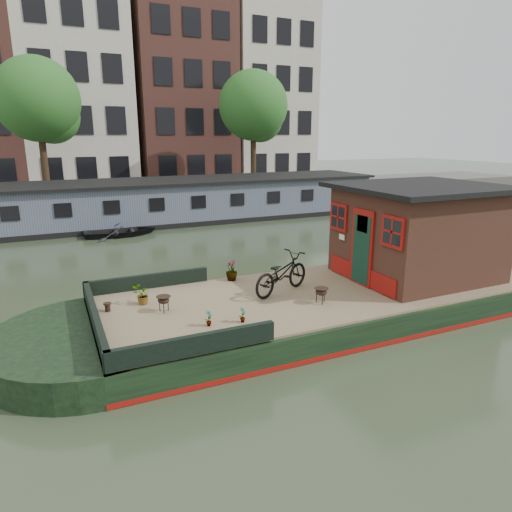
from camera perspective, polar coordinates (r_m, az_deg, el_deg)
name	(u,v)px	position (r m, az deg, el deg)	size (l,w,h in m)	color
ground	(345,311)	(11.79, 11.03, -6.75)	(120.00, 120.00, 0.00)	#2F3D26
houseboat_hull	(299,309)	(11.01, 5.39, -6.60)	(14.01, 4.02, 0.60)	black
houseboat_deck	(346,287)	(11.57, 11.18, -3.88)	(11.80, 3.80, 0.05)	#816F4F
bow_bulwark	(139,312)	(9.61, -14.39, -6.75)	(3.00, 4.00, 0.35)	black
cabin	(418,231)	(12.63, 19.59, 3.00)	(4.00, 3.50, 2.42)	black
bicycle	(281,273)	(10.80, 3.19, -2.19)	(0.63, 1.80, 0.95)	black
potted_plant_a	(242,314)	(9.20, -1.70, -7.32)	(0.18, 0.12, 0.34)	#96532A
potted_plant_c	(142,295)	(10.43, -14.05, -4.78)	(0.38, 0.33, 0.42)	#97352C
potted_plant_d	(232,270)	(11.77, -3.06, -1.77)	(0.30, 0.30, 0.54)	brown
potted_plant_e	(209,318)	(9.07, -5.94, -7.72)	(0.18, 0.12, 0.34)	#9F562E
brazier_front	(321,295)	(10.30, 8.15, -4.91)	(0.33, 0.33, 0.36)	black
brazier_rear	(164,304)	(9.92, -11.46, -5.89)	(0.32, 0.32, 0.35)	black
bollard_port	(108,307)	(10.27, -18.06, -6.10)	(0.17, 0.17, 0.19)	black
bollard_stbd	(221,337)	(8.37, -4.46, -10.09)	(0.20, 0.20, 0.23)	black
dinghy	(120,228)	(20.91, -16.60, 3.34)	(2.23, 3.12, 0.65)	black
far_houseboat	(187,201)	(23.98, -8.61, 6.78)	(20.40, 4.40, 2.11)	#4F5A6A
quay	(159,196)	(30.30, -12.02, 7.31)	(60.00, 6.00, 0.90)	#47443F
townhouse_row	(134,84)	(37.13, -14.99, 20.01)	(27.25, 8.00, 16.50)	brown
tree_left	(41,104)	(27.97, -25.33, 16.84)	(4.40, 4.40, 7.40)	#332316
tree_right	(255,109)	(30.69, -0.15, 17.91)	(4.40, 4.40, 7.40)	#332316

